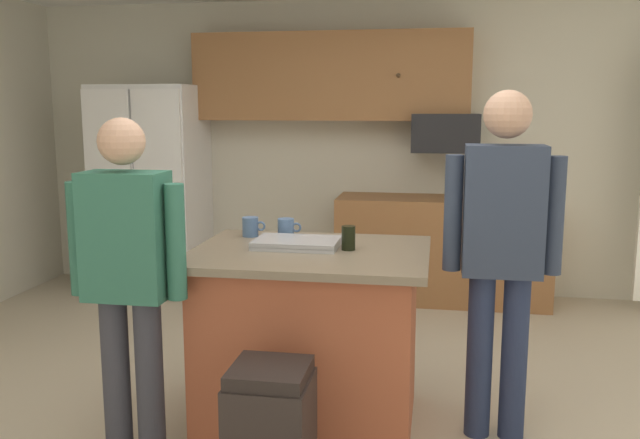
% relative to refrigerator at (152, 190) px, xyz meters
% --- Properties ---
extents(floor, '(7.04, 7.04, 0.00)m').
position_rel_refrigerator_xyz_m(floor, '(2.00, -2.38, -0.93)').
color(floor, '#B7A88E').
rests_on(floor, ground).
extents(back_wall, '(6.40, 0.10, 2.60)m').
position_rel_refrigerator_xyz_m(back_wall, '(2.00, 0.42, 0.37)').
color(back_wall, beige).
rests_on(back_wall, ground).
extents(cabinet_run_upper, '(2.40, 0.38, 0.75)m').
position_rel_refrigerator_xyz_m(cabinet_run_upper, '(1.60, 0.22, 1.00)').
color(cabinet_run_upper, '#936038').
extents(cabinet_run_lower, '(1.80, 0.63, 0.90)m').
position_rel_refrigerator_xyz_m(cabinet_run_lower, '(2.60, 0.10, -0.48)').
color(cabinet_run_lower, '#936038').
rests_on(cabinet_run_lower, ground).
extents(refrigerator, '(0.89, 0.76, 1.85)m').
position_rel_refrigerator_xyz_m(refrigerator, '(0.00, 0.00, 0.00)').
color(refrigerator, white).
rests_on(refrigerator, ground).
extents(microwave_over_range, '(0.56, 0.40, 0.32)m').
position_rel_refrigerator_xyz_m(microwave_over_range, '(2.60, 0.12, 0.52)').
color(microwave_over_range, black).
extents(kitchen_island, '(1.22, 0.97, 0.94)m').
position_rel_refrigerator_xyz_m(kitchen_island, '(1.91, -2.35, -0.45)').
color(kitchen_island, '#AD5638').
rests_on(kitchen_island, ground).
extents(person_elder_center, '(0.57, 0.22, 1.62)m').
position_rel_refrigerator_xyz_m(person_elder_center, '(1.14, -2.85, 0.01)').
color(person_elder_center, '#383842').
rests_on(person_elder_center, ground).
extents(person_guest_right, '(0.57, 0.23, 1.75)m').
position_rel_refrigerator_xyz_m(person_guest_right, '(2.86, -2.35, 0.09)').
color(person_guest_right, '#232D4C').
rests_on(person_guest_right, ground).
extents(mug_ceramic_white, '(0.13, 0.09, 0.11)m').
position_rel_refrigerator_xyz_m(mug_ceramic_white, '(1.71, -2.05, 0.07)').
color(mug_ceramic_white, '#4C6B99').
rests_on(mug_ceramic_white, kitchen_island).
extents(glass_stout_tall, '(0.07, 0.07, 0.13)m').
position_rel_refrigerator_xyz_m(glass_stout_tall, '(2.10, -2.32, 0.08)').
color(glass_stout_tall, black).
rests_on(glass_stout_tall, kitchen_island).
extents(mug_blue_stoneware, '(0.13, 0.09, 0.11)m').
position_rel_refrigerator_xyz_m(mug_blue_stoneware, '(1.51, -2.05, 0.07)').
color(mug_blue_stoneware, '#4C6B99').
rests_on(mug_blue_stoneware, kitchen_island).
extents(serving_tray, '(0.44, 0.30, 0.04)m').
position_rel_refrigerator_xyz_m(serving_tray, '(1.82, -2.29, 0.04)').
color(serving_tray, '#B7B7BC').
rests_on(serving_tray, kitchen_island).
extents(trash_bin, '(0.34, 0.34, 0.61)m').
position_rel_refrigerator_xyz_m(trash_bin, '(1.88, -3.11, -0.63)').
color(trash_bin, black).
rests_on(trash_bin, ground).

